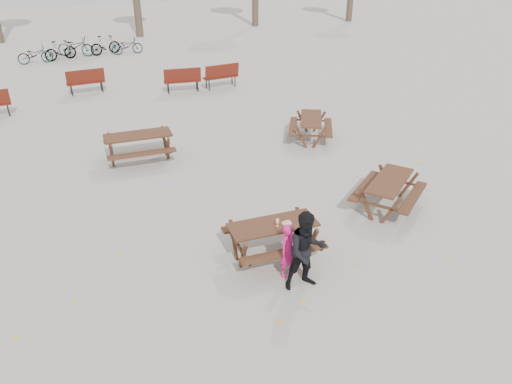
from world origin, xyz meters
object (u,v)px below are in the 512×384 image
object	(u,v)px
child	(289,251)
adult	(307,251)
food_tray	(287,223)
soda_bottle	(277,223)
picnic_table_east	(388,194)
picnic_table_north	(139,148)
picnic_table_far	(311,129)
main_picnic_table	(273,232)

from	to	relation	value
child	adult	distance (m)	0.52
food_tray	child	xyz separation A→B (m)	(-0.22, -0.61, -0.23)
soda_bottle	picnic_table_east	size ratio (longest dim) A/B	0.10
picnic_table_north	picnic_table_far	distance (m)	5.39
main_picnic_table	picnic_table_east	xyz separation A→B (m)	(3.35, 0.89, -0.21)
main_picnic_table	picnic_table_east	size ratio (longest dim) A/B	1.02
soda_bottle	child	world-z (taller)	child
soda_bottle	food_tray	bearing A→B (deg)	1.67
child	picnic_table_north	distance (m)	6.76
adult	food_tray	bearing A→B (deg)	89.22
picnic_table_east	picnic_table_north	bearing A→B (deg)	97.10
child	picnic_table_east	world-z (taller)	child
main_picnic_table	picnic_table_east	distance (m)	3.48
adult	picnic_table_north	xyz separation A→B (m)	(-2.06, 6.91, -0.39)
soda_bottle	child	bearing A→B (deg)	-90.95
soda_bottle	main_picnic_table	bearing A→B (deg)	112.89
picnic_table_north	adult	bearing A→B (deg)	-72.84
adult	child	bearing A→B (deg)	113.60
adult	picnic_table_north	world-z (taller)	adult
food_tray	soda_bottle	bearing A→B (deg)	-178.33
picnic_table_east	picnic_table_north	xyz separation A→B (m)	(-5.20, 4.88, 0.03)
picnic_table_far	soda_bottle	bearing A→B (deg)	174.61
food_tray	adult	world-z (taller)	adult
main_picnic_table	picnic_table_far	distance (m)	6.58
food_tray	adult	distance (m)	1.03
food_tray	child	world-z (taller)	child
picnic_table_east	picnic_table_north	world-z (taller)	picnic_table_north
food_tray	picnic_table_north	bearing A→B (deg)	109.65
adult	picnic_table_far	distance (m)	7.47
picnic_table_east	picnic_table_far	size ratio (longest dim) A/B	1.05
picnic_table_east	picnic_table_far	distance (m)	4.65
adult	picnic_table_far	xyz separation A→B (m)	(3.33, 6.67, -0.44)
picnic_table_far	picnic_table_north	bearing A→B (deg)	113.79
picnic_table_north	child	bearing A→B (deg)	-73.20
main_picnic_table	food_tray	xyz separation A→B (m)	(0.25, -0.10, 0.21)
picnic_table_north	picnic_table_far	bearing A→B (deg)	-1.93
adult	picnic_table_east	distance (m)	3.77
child	picnic_table_east	bearing A→B (deg)	1.84
adult	picnic_table_east	world-z (taller)	adult
main_picnic_table	picnic_table_north	size ratio (longest dim) A/B	0.95
main_picnic_table	picnic_table_far	xyz separation A→B (m)	(3.54, 5.54, -0.22)
main_picnic_table	picnic_table_north	world-z (taller)	picnic_table_north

